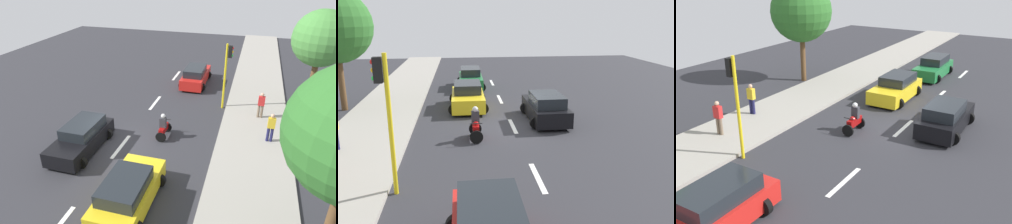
# 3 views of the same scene
# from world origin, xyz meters

# --- Properties ---
(ground_plane) EXTENTS (40.00, 60.00, 0.10)m
(ground_plane) POSITION_xyz_m (0.00, 0.00, -0.05)
(ground_plane) COLOR #2D2D33
(sidewalk) EXTENTS (4.00, 60.00, 0.15)m
(sidewalk) POSITION_xyz_m (7.00, 0.00, 0.07)
(sidewalk) COLOR #9E998E
(sidewalk) RESTS_ON ground
(lane_stripe_far_north) EXTENTS (0.20, 2.40, 0.01)m
(lane_stripe_far_north) POSITION_xyz_m (0.00, -12.00, 0.01)
(lane_stripe_far_north) COLOR white
(lane_stripe_far_north) RESTS_ON ground
(lane_stripe_north) EXTENTS (0.20, 2.40, 0.01)m
(lane_stripe_north) POSITION_xyz_m (0.00, -6.00, 0.01)
(lane_stripe_north) COLOR white
(lane_stripe_north) RESTS_ON ground
(lane_stripe_mid) EXTENTS (0.20, 2.40, 0.01)m
(lane_stripe_mid) POSITION_xyz_m (0.00, 0.00, 0.01)
(lane_stripe_mid) COLOR white
(lane_stripe_mid) RESTS_ON ground
(lane_stripe_south) EXTENTS (0.20, 2.40, 0.01)m
(lane_stripe_south) POSITION_xyz_m (0.00, 6.00, 0.01)
(lane_stripe_south) COLOR white
(lane_stripe_south) RESTS_ON ground
(car_black) EXTENTS (2.23, 4.36, 1.52)m
(car_black) POSITION_xyz_m (-1.88, -0.77, 0.71)
(car_black) COLOR black
(car_black) RESTS_ON ground
(car_yellow_cab) EXTENTS (2.30, 4.31, 1.52)m
(car_yellow_cab) POSITION_xyz_m (2.19, -4.03, 0.71)
(car_yellow_cab) COLOR yellow
(car_yellow_cab) RESTS_ON ground
(car_green) EXTENTS (2.14, 4.48, 1.52)m
(car_green) POSITION_xyz_m (1.82, -10.22, 0.71)
(car_green) COLOR #1E7238
(car_green) RESTS_ON ground
(car_red) EXTENTS (2.16, 4.56, 1.52)m
(car_red) POSITION_xyz_m (2.02, 10.53, 0.71)
(car_red) COLOR red
(car_red) RESTS_ON ground
(motorcycle) EXTENTS (0.60, 1.30, 1.53)m
(motorcycle) POSITION_xyz_m (1.97, 1.66, 0.64)
(motorcycle) COLOR black
(motorcycle) RESTS_ON ground
(pedestrian_near_signal) EXTENTS (0.40, 0.24, 1.69)m
(pedestrian_near_signal) POSITION_xyz_m (7.83, 2.64, 1.06)
(pedestrian_near_signal) COLOR #1E1E4C
(pedestrian_near_signal) RESTS_ON sidewalk
(pedestrian_by_tree) EXTENTS (0.40, 0.24, 1.69)m
(pedestrian_by_tree) POSITION_xyz_m (7.26, 5.48, 1.06)
(pedestrian_by_tree) COLOR #72604C
(pedestrian_by_tree) RESTS_ON sidewalk
(traffic_light_corner) EXTENTS (0.49, 0.24, 4.50)m
(traffic_light_corner) POSITION_xyz_m (4.85, 6.53, 2.93)
(traffic_light_corner) COLOR yellow
(traffic_light_corner) RESTS_ON ground
(street_tree_center) EXTENTS (4.19, 4.19, 6.99)m
(street_tree_center) POSITION_xyz_m (9.54, -4.47, 4.87)
(street_tree_center) COLOR brown
(street_tree_center) RESTS_ON ground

